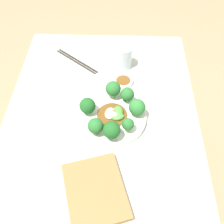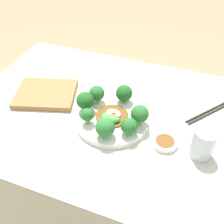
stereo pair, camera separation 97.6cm
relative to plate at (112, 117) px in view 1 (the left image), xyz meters
The scene contains 15 objects.
ground_plane 0.77m from the plate, 71.08° to the right, with size 8.00×8.00×0.00m, color #9E8460.
table 0.39m from the plate, 71.08° to the right, with size 1.03×0.70×0.76m.
plate is the anchor object (origin of this frame).
broccoli_northwest 0.10m from the plate, 144.20° to the left, with size 0.05×0.05×0.06m.
broccoli_south 0.10m from the plate, 97.81° to the right, with size 0.06×0.06×0.07m.
broccoli_northeast 0.09m from the plate, 41.59° to the left, with size 0.04×0.04×0.06m.
broccoli_southeast 0.10m from the plate, 34.78° to the right, with size 0.05×0.05×0.06m.
broccoli_east 0.11m from the plate, ahead, with size 0.06×0.06×0.07m.
broccoli_west 0.10m from the plate, behind, with size 0.06×0.06×0.07m.
broccoli_north 0.10m from the plate, 96.98° to the left, with size 0.06×0.06×0.07m.
stirfry_center 0.02m from the plate, 95.43° to the left, with size 0.11×0.11×0.02m.
drinking_glass 0.29m from the plate, behind, with size 0.07×0.07×0.10m.
chopsticks 0.35m from the plate, 151.79° to the right, with size 0.16×0.19×0.01m.
sauce_dish 0.19m from the plate, 168.13° to the left, with size 0.08×0.08×0.02m.
cutting_board 0.28m from the plate, ahead, with size 0.25×0.22×0.02m.
Camera 1 is at (0.55, 0.06, 1.52)m, focal length 42.00 mm.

